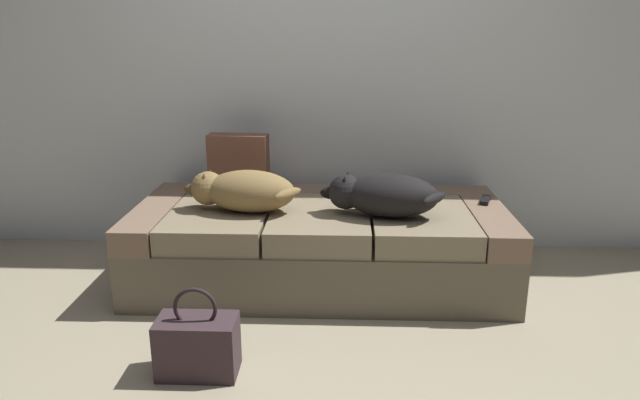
{
  "coord_description": "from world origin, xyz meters",
  "views": [
    {
      "loc": [
        0.11,
        -1.82,
        1.35
      ],
      "look_at": [
        0.0,
        1.09,
        0.48
      ],
      "focal_mm": 32.5,
      "sensor_mm": 36.0,
      "label": 1
    }
  ],
  "objects_px": {
    "dog_tan": "(243,191)",
    "dog_dark": "(383,195)",
    "throw_pillow": "(239,164)",
    "tv_remote": "(485,200)",
    "handbag": "(198,345)",
    "couch": "(320,244)"
  },
  "relations": [
    {
      "from": "dog_tan",
      "to": "dog_dark",
      "type": "height_order",
      "value": "dog_dark"
    },
    {
      "from": "throw_pillow",
      "to": "dog_tan",
      "type": "bearing_deg",
      "value": -77.36
    },
    {
      "from": "tv_remote",
      "to": "throw_pillow",
      "type": "xyz_separation_m",
      "value": [
        -1.39,
        0.14,
        0.16
      ]
    },
    {
      "from": "handbag",
      "to": "dog_tan",
      "type": "bearing_deg",
      "value": 86.05
    },
    {
      "from": "dog_tan",
      "to": "couch",
      "type": "bearing_deg",
      "value": 13.37
    },
    {
      "from": "couch",
      "to": "dog_tan",
      "type": "xyz_separation_m",
      "value": [
        -0.4,
        -0.1,
        0.33
      ]
    },
    {
      "from": "dog_dark",
      "to": "tv_remote",
      "type": "relative_size",
      "value": 4.31
    },
    {
      "from": "couch",
      "to": "tv_remote",
      "type": "xyz_separation_m",
      "value": [
        0.91,
        0.11,
        0.23
      ]
    },
    {
      "from": "couch",
      "to": "handbag",
      "type": "distance_m",
      "value": 1.04
    },
    {
      "from": "couch",
      "to": "tv_remote",
      "type": "bearing_deg",
      "value": 7.22
    },
    {
      "from": "dog_dark",
      "to": "handbag",
      "type": "xyz_separation_m",
      "value": [
        -0.78,
        -0.78,
        -0.41
      ]
    },
    {
      "from": "throw_pillow",
      "to": "handbag",
      "type": "distance_m",
      "value": 1.28
    },
    {
      "from": "couch",
      "to": "throw_pillow",
      "type": "distance_m",
      "value": 0.67
    },
    {
      "from": "throw_pillow",
      "to": "handbag",
      "type": "xyz_separation_m",
      "value": [
        0.02,
        -1.19,
        -0.47
      ]
    },
    {
      "from": "handbag",
      "to": "tv_remote",
      "type": "bearing_deg",
      "value": 37.44
    },
    {
      "from": "dog_tan",
      "to": "handbag",
      "type": "xyz_separation_m",
      "value": [
        -0.06,
        -0.83,
        -0.41
      ]
    },
    {
      "from": "dog_tan",
      "to": "dog_dark",
      "type": "xyz_separation_m",
      "value": [
        0.72,
        -0.05,
        0.0
      ]
    },
    {
      "from": "couch",
      "to": "handbag",
      "type": "height_order",
      "value": "couch"
    },
    {
      "from": "couch",
      "to": "dog_dark",
      "type": "relative_size",
      "value": 3.07
    },
    {
      "from": "tv_remote",
      "to": "dog_dark",
      "type": "bearing_deg",
      "value": -136.79
    },
    {
      "from": "handbag",
      "to": "throw_pillow",
      "type": "bearing_deg",
      "value": 91.06
    },
    {
      "from": "tv_remote",
      "to": "throw_pillow",
      "type": "distance_m",
      "value": 1.4
    }
  ]
}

